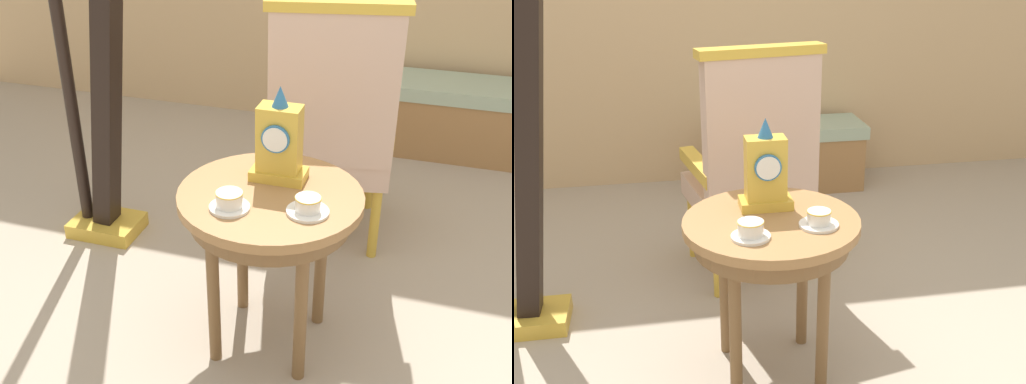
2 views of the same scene
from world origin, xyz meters
The scene contains 8 objects.
ground_plane centered at (0.00, 0.00, 0.00)m, with size 10.00×10.00×0.00m, color tan.
side_table centered at (0.01, 0.02, 0.55)m, with size 0.63×0.63×0.64m.
teacup_left centered at (-0.09, -0.11, 0.66)m, with size 0.13×0.13×0.06m.
teacup_right centered at (0.16, -0.06, 0.66)m, with size 0.14×0.14×0.06m.
mantel_clock centered at (0.01, 0.13, 0.77)m, with size 0.19×0.11×0.34m.
armchair centered at (0.06, 0.76, 0.59)m, with size 0.63×0.62×1.14m.
harp centered at (-0.92, 0.51, 0.73)m, with size 0.40×0.24×1.82m.
window_bench centered at (0.51, 1.95, 0.22)m, with size 0.96×0.40×0.44m.
Camera 2 is at (-0.36, -1.94, 1.52)m, focal length 43.85 mm.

